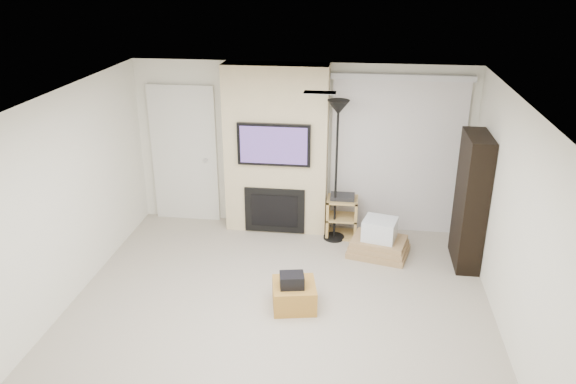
# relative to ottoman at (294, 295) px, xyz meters

# --- Properties ---
(floor) EXTENTS (5.00, 5.50, 0.00)m
(floor) POSITION_rel_ottoman_xyz_m (-0.17, -0.43, -0.15)
(floor) COLOR #AEA391
(floor) RESTS_ON ground
(ceiling) EXTENTS (5.00, 5.50, 0.00)m
(ceiling) POSITION_rel_ottoman_xyz_m (-0.17, -0.43, 2.35)
(ceiling) COLOR white
(ceiling) RESTS_ON wall_back
(wall_back) EXTENTS (5.00, 0.00, 2.50)m
(wall_back) POSITION_rel_ottoman_xyz_m (-0.17, 2.32, 1.10)
(wall_back) COLOR white
(wall_back) RESTS_ON ground
(wall_left) EXTENTS (0.00, 5.50, 2.50)m
(wall_left) POSITION_rel_ottoman_xyz_m (-2.67, -0.43, 1.10)
(wall_left) COLOR white
(wall_left) RESTS_ON ground
(wall_right) EXTENTS (0.00, 5.50, 2.50)m
(wall_right) POSITION_rel_ottoman_xyz_m (2.33, -0.43, 1.10)
(wall_right) COLOR white
(wall_right) RESTS_ON ground
(hvac_vent) EXTENTS (0.35, 0.18, 0.01)m
(hvac_vent) POSITION_rel_ottoman_xyz_m (0.23, 0.37, 2.35)
(hvac_vent) COLOR silver
(hvac_vent) RESTS_ON ceiling
(ottoman) EXTENTS (0.59, 0.59, 0.30)m
(ottoman) POSITION_rel_ottoman_xyz_m (0.00, 0.00, 0.00)
(ottoman) COLOR #AA752D
(ottoman) RESTS_ON floor
(black_bag) EXTENTS (0.32, 0.27, 0.16)m
(black_bag) POSITION_rel_ottoman_xyz_m (-0.02, -0.04, 0.23)
(black_bag) COLOR black
(black_bag) RESTS_ON ottoman
(fireplace_wall) EXTENTS (1.50, 0.47, 2.50)m
(fireplace_wall) POSITION_rel_ottoman_xyz_m (-0.52, 2.11, 1.09)
(fireplace_wall) COLOR beige
(fireplace_wall) RESTS_ON floor
(entry_door) EXTENTS (1.02, 0.11, 2.14)m
(entry_door) POSITION_rel_ottoman_xyz_m (-1.97, 2.28, 0.90)
(entry_door) COLOR silver
(entry_door) RESTS_ON floor
(vertical_blinds) EXTENTS (1.98, 0.10, 2.37)m
(vertical_blinds) POSITION_rel_ottoman_xyz_m (1.23, 2.27, 1.12)
(vertical_blinds) COLOR silver
(vertical_blinds) RESTS_ON floor
(floor_lamp) EXTENTS (0.31, 0.31, 2.08)m
(floor_lamp) POSITION_rel_ottoman_xyz_m (0.37, 1.84, 1.49)
(floor_lamp) COLOR black
(floor_lamp) RESTS_ON floor
(av_stand) EXTENTS (0.45, 0.38, 0.66)m
(av_stand) POSITION_rel_ottoman_xyz_m (0.48, 1.95, 0.20)
(av_stand) COLOR tan
(av_stand) RESTS_ON floor
(box_stack) EXTENTS (0.91, 0.77, 0.53)m
(box_stack) POSITION_rel_ottoman_xyz_m (1.02, 1.43, 0.05)
(box_stack) COLOR #A48052
(box_stack) RESTS_ON floor
(bookshelf) EXTENTS (0.30, 0.80, 1.80)m
(bookshelf) POSITION_rel_ottoman_xyz_m (2.17, 1.37, 0.75)
(bookshelf) COLOR black
(bookshelf) RESTS_ON floor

